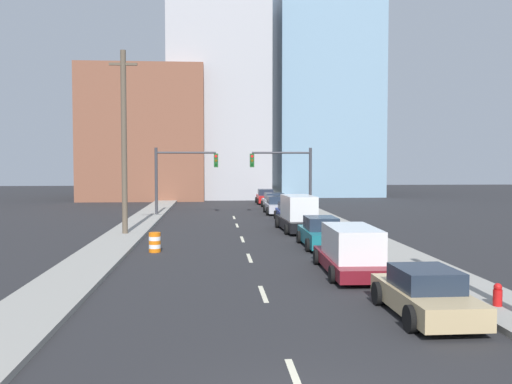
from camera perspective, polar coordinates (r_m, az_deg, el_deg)
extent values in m
cube|color=gray|center=(54.44, -9.72, -1.53)|extent=(2.35, 90.25, 0.18)
cube|color=gray|center=(54.84, 4.50, -1.47)|extent=(2.35, 90.25, 0.18)
cube|color=beige|center=(11.83, 4.03, -18.24)|extent=(0.16, 2.40, 0.01)
cube|color=beige|center=(18.89, 0.72, -10.14)|extent=(0.16, 2.40, 0.01)
cube|color=beige|center=(25.79, -0.66, -6.61)|extent=(0.16, 2.40, 0.01)
cube|color=beige|center=(32.01, -1.38, -4.74)|extent=(0.16, 2.40, 0.01)
cube|color=beige|center=(39.04, -1.91, -3.36)|extent=(0.16, 2.40, 0.01)
cube|color=beige|center=(44.71, -2.21, -2.56)|extent=(0.16, 2.40, 0.01)
cube|color=brown|center=(71.24, -10.81, 5.56)|extent=(14.00, 16.00, 15.25)
cube|color=#A8A8AD|center=(75.21, -3.77, 9.53)|extent=(12.00, 20.00, 25.87)
cube|color=#7A9EB7|center=(80.76, 6.42, 10.34)|extent=(13.00, 20.00, 29.46)
cylinder|color=#38383D|center=(46.39, -9.94, 1.00)|extent=(0.24, 0.24, 5.51)
cylinder|color=#38383D|center=(46.19, -7.00, 3.93)|extent=(4.79, 0.16, 0.16)
cube|color=#194C1E|center=(46.14, -4.02, 3.17)|extent=(0.34, 0.32, 1.10)
cylinder|color=red|center=(45.97, -4.02, 3.59)|extent=(0.22, 0.04, 0.22)
cylinder|color=#593F0C|center=(45.97, -4.02, 3.17)|extent=(0.22, 0.04, 0.22)
cylinder|color=#0C3F14|center=(45.97, -4.02, 2.74)|extent=(0.22, 0.04, 0.22)
cylinder|color=#38383D|center=(46.84, 5.46, 1.05)|extent=(0.24, 0.24, 5.51)
cylinder|color=#38383D|center=(46.47, 2.55, 3.94)|extent=(4.79, 0.16, 0.16)
cube|color=#194C1E|center=(46.24, -0.40, 3.17)|extent=(0.34, 0.32, 1.10)
cylinder|color=red|center=(46.08, -0.39, 3.60)|extent=(0.22, 0.04, 0.22)
cylinder|color=#593F0C|center=(46.07, -0.39, 3.17)|extent=(0.22, 0.04, 0.22)
cylinder|color=#0C3F14|center=(46.07, -0.39, 2.75)|extent=(0.22, 0.04, 0.22)
cylinder|color=brown|center=(33.91, -13.06, 4.70)|extent=(0.32, 0.32, 10.75)
cube|color=brown|center=(34.36, -13.15, 12.34)|extent=(1.60, 0.14, 0.14)
cylinder|color=orange|center=(27.86, -10.09, -5.75)|extent=(0.56, 0.56, 0.19)
cylinder|color=white|center=(27.83, -10.09, -5.36)|extent=(0.56, 0.56, 0.19)
cylinder|color=orange|center=(27.81, -10.10, -4.98)|extent=(0.56, 0.56, 0.19)
cylinder|color=white|center=(27.78, -10.10, -4.59)|extent=(0.56, 0.56, 0.19)
cylinder|color=orange|center=(27.76, -10.10, -4.20)|extent=(0.56, 0.56, 0.19)
cylinder|color=red|center=(18.01, 23.00, -9.98)|extent=(0.26, 0.26, 0.65)
sphere|color=red|center=(17.92, 23.03, -8.75)|extent=(0.23, 0.23, 0.23)
cube|color=tan|center=(16.75, 16.56, -10.24)|extent=(1.81, 4.54, 0.60)
cube|color=#1E2838|center=(16.63, 16.59, -8.28)|extent=(1.58, 2.05, 0.57)
cylinder|color=black|center=(17.78, 12.08, -9.89)|extent=(0.23, 0.70, 0.70)
cylinder|color=black|center=(18.39, 17.65, -9.54)|extent=(0.23, 0.70, 0.70)
cylinder|color=black|center=(15.20, 15.22, -12.14)|extent=(0.23, 0.70, 0.70)
cylinder|color=black|center=(15.91, 21.58, -11.56)|extent=(0.23, 0.70, 0.70)
cube|color=maroon|center=(22.60, 9.38, -6.97)|extent=(2.13, 6.05, 0.47)
cube|color=silver|center=(22.18, 9.56, -4.98)|extent=(1.83, 3.76, 1.19)
cylinder|color=black|center=(24.23, 6.08, -6.50)|extent=(0.24, 0.64, 0.63)
cylinder|color=black|center=(24.62, 10.79, -6.38)|extent=(0.24, 0.64, 0.63)
cylinder|color=black|center=(20.62, 7.68, -8.17)|extent=(0.24, 0.64, 0.63)
cylinder|color=black|center=(21.08, 13.18, -7.98)|extent=(0.24, 0.64, 0.63)
cube|color=#196B75|center=(29.20, 6.50, -4.45)|extent=(1.74, 4.81, 0.71)
cube|color=#1E2838|center=(29.12, 6.51, -3.12)|extent=(1.52, 2.17, 0.65)
cylinder|color=black|center=(30.54, 4.35, -4.51)|extent=(0.22, 0.65, 0.65)
cylinder|color=black|center=(30.85, 7.62, -4.46)|extent=(0.22, 0.65, 0.65)
cylinder|color=black|center=(27.63, 5.24, -5.30)|extent=(0.22, 0.65, 0.65)
cylinder|color=black|center=(27.97, 8.84, -5.23)|extent=(0.22, 0.65, 0.65)
cube|color=black|center=(36.01, 4.18, -3.14)|extent=(2.20, 5.97, 0.62)
cube|color=silver|center=(35.63, 4.28, -1.52)|extent=(1.87, 3.72, 1.46)
cylinder|color=black|center=(37.65, 2.14, -3.13)|extent=(0.24, 0.62, 0.61)
cylinder|color=black|center=(38.01, 5.16, -3.08)|extent=(0.24, 0.62, 0.61)
cylinder|color=black|center=(34.06, 3.09, -3.77)|extent=(0.24, 0.62, 0.61)
cylinder|color=black|center=(34.46, 6.41, -3.71)|extent=(0.24, 0.62, 0.61)
cube|color=navy|center=(42.51, 3.38, -2.20)|extent=(1.92, 4.33, 0.62)
cube|color=#1E2838|center=(42.46, 3.38, -1.40)|extent=(1.64, 1.97, 0.57)
cylinder|color=black|center=(43.75, 1.97, -2.27)|extent=(0.24, 0.63, 0.63)
cylinder|color=black|center=(43.95, 4.40, -2.26)|extent=(0.24, 0.63, 0.63)
cylinder|color=black|center=(41.11, 2.28, -2.61)|extent=(0.24, 0.63, 0.63)
cylinder|color=black|center=(41.32, 4.87, -2.59)|extent=(0.24, 0.63, 0.63)
cube|color=#B2B2BC|center=(47.94, 2.13, -1.57)|extent=(1.82, 4.67, 0.67)
cube|color=#1E2838|center=(47.89, 2.14, -0.80)|extent=(1.60, 2.10, 0.62)
cylinder|color=black|center=(49.29, 0.86, -1.65)|extent=(0.22, 0.70, 0.70)
cylinder|color=black|center=(49.49, 3.03, -1.63)|extent=(0.22, 0.70, 0.70)
cylinder|color=black|center=(46.42, 1.18, -1.93)|extent=(0.22, 0.70, 0.70)
cylinder|color=black|center=(46.64, 3.48, -1.91)|extent=(0.22, 0.70, 0.70)
cube|color=silver|center=(53.97, 1.83, -1.09)|extent=(2.02, 4.56, 0.66)
cube|color=#1E2838|center=(53.93, 1.83, -0.42)|extent=(1.71, 2.08, 0.60)
cylinder|color=black|center=(55.24, 0.63, -1.19)|extent=(0.24, 0.63, 0.63)
cylinder|color=black|center=(55.50, 2.61, -1.17)|extent=(0.24, 0.63, 0.63)
cylinder|color=black|center=(52.48, 1.00, -1.41)|extent=(0.24, 0.63, 0.63)
cylinder|color=black|center=(52.75, 3.08, -1.39)|extent=(0.24, 0.63, 0.63)
cube|color=red|center=(59.96, 0.96, -0.66)|extent=(1.76, 4.23, 0.71)
cube|color=#1E2838|center=(59.92, 0.96, -0.02)|extent=(1.53, 1.91, 0.64)
cylinder|color=black|center=(61.21, 0.02, -0.80)|extent=(0.23, 0.61, 0.61)
cylinder|color=black|center=(61.35, 1.69, -0.79)|extent=(0.23, 0.61, 0.61)
cylinder|color=black|center=(58.60, 0.19, -0.96)|extent=(0.23, 0.61, 0.61)
cylinder|color=black|center=(58.75, 1.93, -0.95)|extent=(0.23, 0.61, 0.61)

